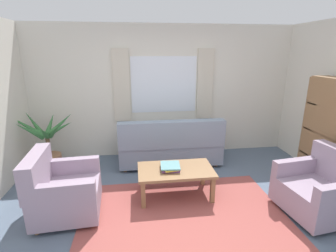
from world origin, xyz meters
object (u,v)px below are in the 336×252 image
(coffee_table, at_px, (176,172))
(bookshelf, at_px, (329,133))
(couch, at_px, (170,146))
(armchair_left, at_px, (62,190))
(book_stack_on_table, at_px, (170,167))
(potted_plant, at_px, (48,145))
(armchair_right, at_px, (321,189))

(coffee_table, xyz_separation_m, bookshelf, (2.38, -0.00, 0.51))
(couch, height_order, armchair_left, couch)
(book_stack_on_table, height_order, potted_plant, potted_plant)
(potted_plant, relative_size, bookshelf, 0.64)
(couch, bearing_deg, armchair_right, 134.20)
(armchair_left, distance_m, coffee_table, 1.56)
(book_stack_on_table, xyz_separation_m, bookshelf, (2.46, 0.00, 0.42))
(armchair_left, distance_m, armchair_right, 3.39)
(armchair_right, bearing_deg, bookshelf, 133.07)
(potted_plant, distance_m, bookshelf, 4.69)
(couch, height_order, armchair_right, couch)
(potted_plant, xyz_separation_m, bookshelf, (4.52, -1.18, 0.42))
(coffee_table, bearing_deg, armchair_left, -170.55)
(book_stack_on_table, bearing_deg, armchair_right, -19.31)
(armchair_left, height_order, bookshelf, bookshelf)
(armchair_right, height_order, book_stack_on_table, armchair_right)
(armchair_right, distance_m, book_stack_on_table, 2.02)
(couch, height_order, book_stack_on_table, couch)
(book_stack_on_table, distance_m, bookshelf, 2.49)
(armchair_right, height_order, potted_plant, potted_plant)
(couch, xyz_separation_m, bookshelf, (2.30, -1.13, 0.53))
(armchair_left, distance_m, bookshelf, 3.96)
(armchair_right, distance_m, potted_plant, 4.38)
(bookshelf, bearing_deg, couch, 63.85)
(couch, bearing_deg, potted_plant, -1.35)
(armchair_right, xyz_separation_m, bookshelf, (0.55, 0.67, 0.54))
(bookshelf, bearing_deg, potted_plant, 75.35)
(armchair_right, relative_size, coffee_table, 0.85)
(couch, bearing_deg, bookshelf, 153.85)
(armchair_left, xyz_separation_m, book_stack_on_table, (1.46, 0.25, 0.12))
(armchair_left, xyz_separation_m, potted_plant, (-0.60, 1.44, 0.12))
(coffee_table, distance_m, bookshelf, 2.43)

